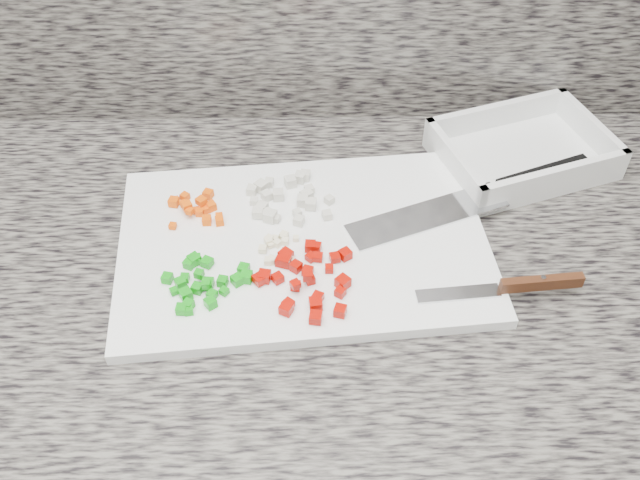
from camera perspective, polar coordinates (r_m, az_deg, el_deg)
The scene contains 11 objects.
cabinet at distance 1.26m, azimuth -5.45°, elevation -16.23°, with size 3.92×0.62×0.86m, color white.
countertop at distance 0.89m, azimuth -7.43°, elevation -2.46°, with size 3.96×0.64×0.04m, color #66625A.
cutting_board at distance 0.88m, azimuth -1.33°, elevation -0.33°, with size 0.45×0.30×0.01m, color white.
carrot_pile at distance 0.92m, azimuth -9.82°, elevation 2.60°, with size 0.07×0.07×0.02m.
onion_pile at distance 0.92m, azimuth -2.81°, elevation 3.40°, with size 0.11×0.10×0.01m.
green_pepper_pile at distance 0.83m, azimuth -9.27°, elevation -3.33°, with size 0.11×0.09×0.02m.
red_pepper_pile at distance 0.82m, azimuth -1.23°, elevation -2.97°, with size 0.12×0.12×0.02m.
garlic_pile at distance 0.86m, azimuth -3.47°, elevation -0.51°, with size 0.05×0.05×0.01m.
chef_knife at distance 0.96m, azimuth 14.64°, elevation 3.93°, with size 0.34×0.16×0.02m.
paring_knife at distance 0.84m, azimuth 15.75°, elevation -3.53°, with size 0.19×0.03×0.02m.
tray at distance 1.03m, azimuth 15.85°, elevation 6.71°, with size 0.27×0.23×0.05m.
Camera 1 is at (0.10, 0.85, 1.54)m, focal length 40.00 mm.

